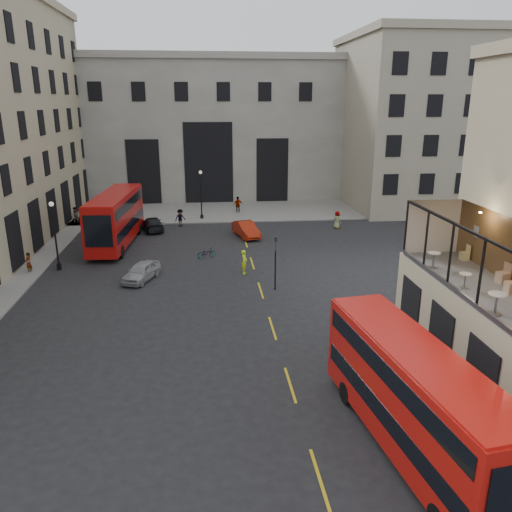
{
  "coord_description": "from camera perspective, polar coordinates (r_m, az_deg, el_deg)",
  "views": [
    {
      "loc": [
        -5.67,
        -19.86,
        12.52
      ],
      "look_at": [
        -2.49,
        10.39,
        3.0
      ],
      "focal_mm": 35.0,
      "sensor_mm": 36.0,
      "label": 1
    }
  ],
  "objects": [
    {
      "name": "car_b",
      "position": [
        47.74,
        -1.16,
        3.07
      ],
      "size": [
        2.63,
        4.65,
        1.45
      ],
      "primitive_type": "imported",
      "rotation": [
        0.0,
        0.0,
        0.26
      ],
      "color": "#A01F09",
      "rests_on": "ground"
    },
    {
      "name": "building_right",
      "position": [
        65.14,
        17.82,
        14.71
      ],
      "size": [
        16.6,
        18.6,
        20.0
      ],
      "color": "gray",
      "rests_on": "ground"
    },
    {
      "name": "street_lamp_a",
      "position": [
        40.79,
        -21.92,
        1.73
      ],
      "size": [
        0.36,
        0.36,
        5.33
      ],
      "color": "black",
      "rests_on": "ground"
    },
    {
      "name": "cafe_chair_d",
      "position": [
        27.99,
        22.74,
        0.07
      ],
      "size": [
        0.4,
        0.4,
        0.79
      ],
      "color": "#D6C37B",
      "rests_on": "cafe_floor"
    },
    {
      "name": "traffic_light_far",
      "position": [
        49.79,
        -16.73,
        4.94
      ],
      "size": [
        0.16,
        0.2,
        3.8
      ],
      "color": "black",
      "rests_on": "ground"
    },
    {
      "name": "gateway",
      "position": [
        67.92,
        -5.61,
        14.65
      ],
      "size": [
        35.0,
        10.6,
        18.0
      ],
      "color": "#A09D95",
      "rests_on": "ground"
    },
    {
      "name": "bus_near",
      "position": [
        19.58,
        17.54,
        -14.85
      ],
      "size": [
        3.7,
        10.65,
        4.16
      ],
      "color": "#B1110C",
      "rests_on": "ground"
    },
    {
      "name": "bicycle",
      "position": [
        41.53,
        -5.68,
        0.34
      ],
      "size": [
        1.66,
        1.07,
        0.82
      ],
      "primitive_type": "imported",
      "rotation": [
        0.0,
        0.0,
        1.94
      ],
      "color": "gray",
      "rests_on": "ground"
    },
    {
      "name": "cafe_chair_c",
      "position": [
        25.17,
        26.39,
        -2.16
      ],
      "size": [
        0.53,
        0.53,
        0.94
      ],
      "color": "tan",
      "rests_on": "cafe_floor"
    },
    {
      "name": "cafe_chair_b",
      "position": [
        24.06,
        27.19,
        -3.14
      ],
      "size": [
        0.47,
        0.47,
        0.92
      ],
      "color": "tan",
      "rests_on": "cafe_floor"
    },
    {
      "name": "cafe_floor",
      "position": [
        24.61,
        24.08,
        -3.09
      ],
      "size": [
        3.0,
        10.0,
        0.1
      ],
      "primitive_type": "cube",
      "color": "slate",
      "rests_on": "host_frontage"
    },
    {
      "name": "street_lamp_b",
      "position": [
        54.8,
        -6.28,
        6.63
      ],
      "size": [
        0.36,
        0.36,
        5.33
      ],
      "color": "black",
      "rests_on": "ground"
    },
    {
      "name": "cafe_table_near",
      "position": [
        21.34,
        25.8,
        -4.61
      ],
      "size": [
        0.68,
        0.68,
        0.85
      ],
      "color": "silver",
      "rests_on": "cafe_floor"
    },
    {
      "name": "ground",
      "position": [
        24.15,
        8.75,
        -14.07
      ],
      "size": [
        140.0,
        140.0,
        0.0
      ],
      "primitive_type": "plane",
      "color": "black",
      "rests_on": "ground"
    },
    {
      "name": "pavement_far",
      "position": [
        59.18,
        -6.2,
        5.12
      ],
      "size": [
        40.0,
        12.0,
        0.12
      ],
      "primitive_type": "cube",
      "color": "slate",
      "rests_on": "ground"
    },
    {
      "name": "cyclist",
      "position": [
        37.43,
        -1.35,
        -0.68
      ],
      "size": [
        0.57,
        0.75,
        1.84
      ],
      "primitive_type": "imported",
      "rotation": [
        0.0,
        0.0,
        1.36
      ],
      "color": "#DAFF1A",
      "rests_on": "ground"
    },
    {
      "name": "host_frontage",
      "position": [
        25.45,
        23.44,
        -7.96
      ],
      "size": [
        3.0,
        11.0,
        4.5
      ],
      "primitive_type": "cube",
      "color": "tan",
      "rests_on": "ground"
    },
    {
      "name": "car_a",
      "position": [
        37.09,
        -12.99,
        -1.74
      ],
      "size": [
        2.88,
        4.16,
        1.31
      ],
      "primitive_type": "imported",
      "rotation": [
        0.0,
        0.0,
        -0.38
      ],
      "color": "#919398",
      "rests_on": "ground"
    },
    {
      "name": "pedestrian_a",
      "position": [
        55.3,
        -19.86,
        4.29
      ],
      "size": [
        0.96,
        0.75,
        1.95
      ],
      "primitive_type": "imported",
      "rotation": [
        0.0,
        0.0,
        -0.01
      ],
      "color": "gray",
      "rests_on": "ground"
    },
    {
      "name": "pedestrian_d",
      "position": [
        51.49,
        9.25,
        4.1
      ],
      "size": [
        0.92,
        1.04,
        1.78
      ],
      "primitive_type": "imported",
      "rotation": [
        0.0,
        0.0,
        2.07
      ],
      "color": "gray",
      "rests_on": "ground"
    },
    {
      "name": "pedestrian_c",
      "position": [
        57.84,
        -2.08,
        5.85
      ],
      "size": [
        1.23,
        0.79,
        1.95
      ],
      "primitive_type": "imported",
      "rotation": [
        0.0,
        0.0,
        3.44
      ],
      "color": "gray",
      "rests_on": "ground"
    },
    {
      "name": "car_c",
      "position": [
        51.21,
        -11.74,
        3.61
      ],
      "size": [
        2.76,
        4.8,
        1.31
      ],
      "primitive_type": "imported",
      "rotation": [
        0.0,
        0.0,
        3.36
      ],
      "color": "black",
      "rests_on": "ground"
    },
    {
      "name": "traffic_light_near",
      "position": [
        33.74,
        2.24,
        -0.04
      ],
      "size": [
        0.16,
        0.2,
        3.8
      ],
      "color": "black",
      "rests_on": "ground"
    },
    {
      "name": "pedestrian_b",
      "position": [
        52.21,
        -8.65,
        4.33
      ],
      "size": [
        1.35,
        1.13,
        1.81
      ],
      "primitive_type": "imported",
      "rotation": [
        0.0,
        0.0,
        0.46
      ],
      "color": "gray",
      "rests_on": "ground"
    },
    {
      "name": "cafe_table_mid",
      "position": [
        23.76,
        22.78,
        -2.37
      ],
      "size": [
        0.53,
        0.53,
        0.67
      ],
      "color": "beige",
      "rests_on": "cafe_floor"
    },
    {
      "name": "pedestrian_e",
      "position": [
        41.26,
        -24.56,
        -0.73
      ],
      "size": [
        0.53,
        0.67,
        1.63
      ],
      "primitive_type": "imported",
      "rotation": [
        0.0,
        0.0,
        4.45
      ],
      "color": "gray",
      "rests_on": "ground"
    },
    {
      "name": "cafe_table_far",
      "position": [
        26.06,
        19.65,
        -0.18
      ],
      "size": [
        0.62,
        0.62,
        0.77
      ],
      "color": "beige",
      "rests_on": "cafe_floor"
    },
    {
      "name": "bus_far",
      "position": [
        46.3,
        -15.73,
        4.38
      ],
      "size": [
        3.47,
        11.84,
        4.66
      ],
      "color": "#A30D0B",
      "rests_on": "ground"
    }
  ]
}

